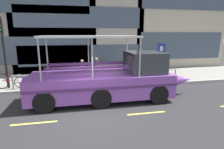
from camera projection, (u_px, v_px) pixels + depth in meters
The scene contains 12 objects.
ground_plane at pixel (91, 108), 8.77m from camera, with size 120.00×120.00×0.00m, color #2B2B2D.
sidewalk at pixel (85, 79), 14.11m from camera, with size 32.00×4.80×0.18m, color gray.
curb_edge at pixel (87, 88), 11.72m from camera, with size 32.00×0.18×0.18m, color #B2ADA3.
lane_centreline at pixel (94, 118), 7.75m from camera, with size 25.80×0.12×0.01m.
curb_guardrail at pixel (101, 76), 12.09m from camera, with size 11.00×0.09×0.86m.
traffic_light_pole at pixel (3, 46), 10.86m from camera, with size 0.24×0.46×4.34m.
parking_sign at pixel (161, 55), 13.22m from camera, with size 0.60×0.12×2.69m.
leaned_bicycle at pixel (11, 82), 11.33m from camera, with size 1.74×0.46×0.96m.
duck_tour_boat at pixel (111, 80), 9.82m from camera, with size 9.25×2.65×3.43m.
pedestrian_near_bow at pixel (131, 66), 13.94m from camera, with size 0.45×0.22×1.57m.
pedestrian_mid_left at pixel (97, 66), 13.40m from camera, with size 0.29×0.44×1.65m.
pedestrian_mid_right at pixel (82, 68), 13.09m from camera, with size 0.25×0.43×1.55m.
Camera 1 is at (-0.65, -8.24, 3.51)m, focal length 29.03 mm.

